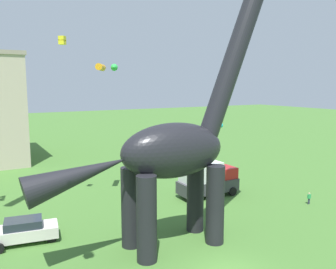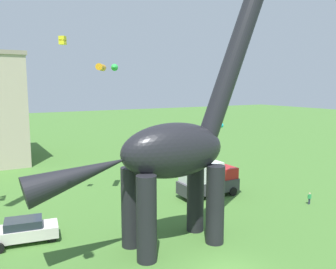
% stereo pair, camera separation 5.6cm
% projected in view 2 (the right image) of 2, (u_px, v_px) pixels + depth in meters
% --- Properties ---
extents(dinosaur_sculpture, '(16.09, 3.41, 16.82)m').
position_uv_depth(dinosaur_sculpture, '(172.00, 150.00, 21.61)').
color(dinosaur_sculpture, black).
rests_on(dinosaur_sculpture, ground_plane).
extents(parked_sedan_left, '(4.43, 2.43, 1.55)m').
position_uv_depth(parked_sedan_left, '(24.00, 230.00, 22.67)').
color(parked_sedan_left, silver).
rests_on(parked_sedan_left, ground_plane).
extents(parked_box_truck, '(5.63, 2.37, 3.20)m').
position_uv_depth(parked_box_truck, '(207.00, 179.00, 31.94)').
color(parked_box_truck, '#38383D').
rests_on(parked_box_truck, ground_plane).
extents(person_near_flyer, '(0.38, 0.17, 1.01)m').
position_uv_depth(person_near_flyer, '(309.00, 197.00, 29.92)').
color(person_near_flyer, '#2D3347').
rests_on(person_near_flyer, ground_plane).
extents(kite_far_right, '(2.17, 1.91, 0.62)m').
position_uv_depth(kite_far_right, '(214.00, 126.00, 42.19)').
color(kite_far_right, '#19B2B7').
extents(kite_mid_center, '(2.06, 2.01, 0.59)m').
position_uv_depth(kite_mid_center, '(104.00, 67.00, 29.34)').
color(kite_mid_center, orange).
extents(kite_drifting, '(0.64, 0.64, 0.65)m').
position_uv_depth(kite_drifting, '(63.00, 40.00, 27.30)').
color(kite_drifting, yellow).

